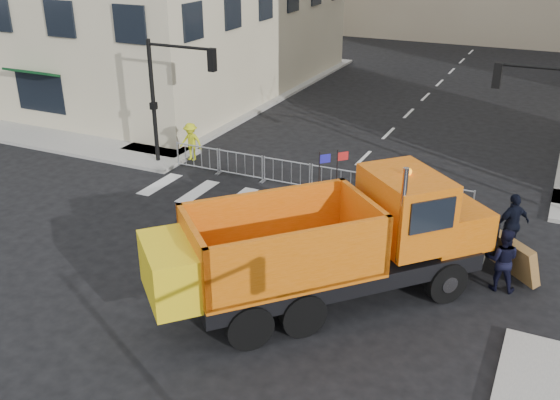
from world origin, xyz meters
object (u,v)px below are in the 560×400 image
at_px(cop_b, 502,260).
at_px(cop_c, 512,224).
at_px(worker, 191,142).
at_px(cop_a, 453,251).
at_px(plow_truck, 327,242).
at_px(newspaper_box, 423,187).

distance_m(cop_b, cop_c, 2.36).
xyz_separation_m(cop_b, cop_c, (0.00, 2.36, 0.07)).
bearing_deg(worker, cop_b, -21.26).
distance_m(cop_a, cop_c, 2.67).
xyz_separation_m(plow_truck, cop_b, (4.29, 2.76, -0.92)).
distance_m(cop_a, cop_b, 1.40).
relative_size(plow_truck, cop_a, 5.59).
height_order(plow_truck, newspaper_box, plow_truck).
relative_size(plow_truck, worker, 5.88).
bearing_deg(plow_truck, cop_b, -13.79).
relative_size(cop_b, worker, 1.14).
distance_m(worker, newspaper_box, 10.24).
height_order(plow_truck, cop_c, plow_truck).
bearing_deg(cop_b, newspaper_box, -60.45).
distance_m(cop_a, newspaper_box, 5.31).
bearing_deg(cop_c, worker, -55.69).
xyz_separation_m(cop_a, newspaper_box, (-2.02, 4.90, -0.18)).
bearing_deg(newspaper_box, cop_c, -41.95).
relative_size(plow_truck, cop_b, 5.16).
height_order(cop_c, worker, cop_c).
relative_size(cop_a, cop_c, 0.86).
bearing_deg(newspaper_box, worker, 175.54).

